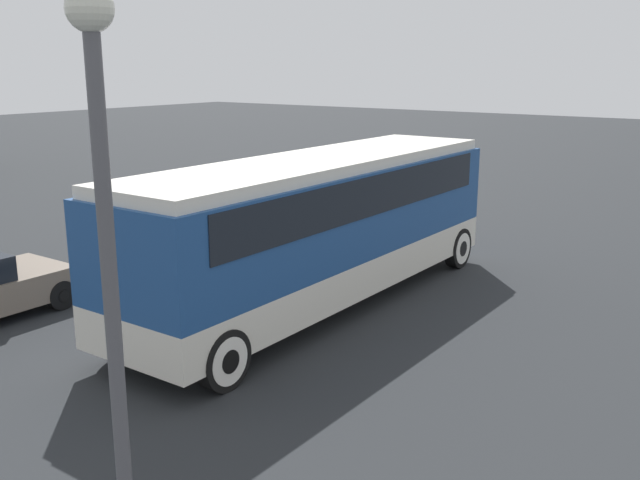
% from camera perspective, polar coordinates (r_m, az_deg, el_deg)
% --- Properties ---
extents(ground_plane, '(120.00, 120.00, 0.00)m').
position_cam_1_polar(ground_plane, '(15.31, 0.00, -5.17)').
color(ground_plane, '#26282B').
extents(tour_bus, '(10.37, 2.62, 3.16)m').
position_cam_1_polar(tour_bus, '(14.87, 0.22, 1.85)').
color(tour_bus, silver).
rests_on(tour_bus, ground_plane).
extents(parked_car_near, '(4.28, 1.91, 1.28)m').
position_cam_1_polar(parked_car_near, '(22.69, -3.10, 2.80)').
color(parked_car_near, '#2D5638').
rests_on(parked_car_near, ground_plane).
extents(parked_car_mid, '(4.61, 1.85, 1.47)m').
position_cam_1_polar(parked_car_mid, '(18.94, -10.57, 0.62)').
color(parked_car_mid, '#BCBCC1').
rests_on(parked_car_mid, ground_plane).
extents(lamp_post, '(0.44, 0.44, 5.71)m').
position_cam_1_polar(lamp_post, '(7.06, -16.90, 3.03)').
color(lamp_post, '#515156').
rests_on(lamp_post, ground_plane).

